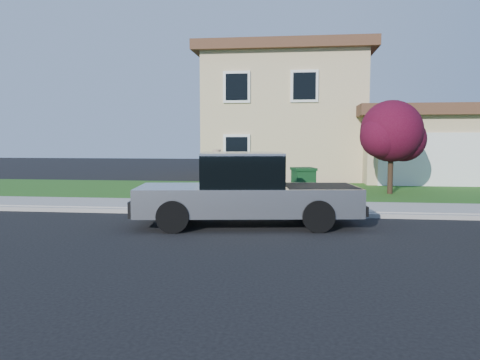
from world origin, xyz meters
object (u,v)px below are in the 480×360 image
at_px(pickup_truck, 246,192).
at_px(ornamental_tree, 392,134).
at_px(woman, 217,185).
at_px(trash_bin, 303,185).

xyz_separation_m(pickup_truck, ornamental_tree, (4.70, 6.53, 1.47)).
height_order(pickup_truck, woman, woman).
height_order(pickup_truck, trash_bin, pickup_truck).
bearing_deg(trash_bin, pickup_truck, -128.95).
bearing_deg(trash_bin, ornamental_tree, 29.57).
bearing_deg(ornamental_tree, trash_bin, -135.04).
relative_size(woman, ornamental_tree, 0.53).
bearing_deg(ornamental_tree, woman, -136.80).
bearing_deg(woman, pickup_truck, 127.97).
distance_m(woman, trash_bin, 3.12).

